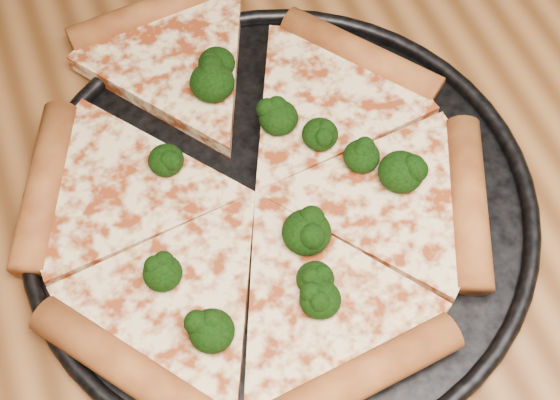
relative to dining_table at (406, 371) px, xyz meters
name	(u,v)px	position (x,y,z in m)	size (l,w,h in m)	color
dining_table	(406,371)	(0.00, 0.00, 0.00)	(1.20, 0.90, 0.75)	brown
pizza_pan	(280,205)	(-0.06, 0.13, 0.10)	(0.40, 0.40, 0.02)	black
pizza	(251,186)	(-0.08, 0.15, 0.11)	(0.39, 0.42, 0.03)	beige
broccoli_florets	(276,180)	(-0.06, 0.14, 0.12)	(0.23, 0.26, 0.03)	black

